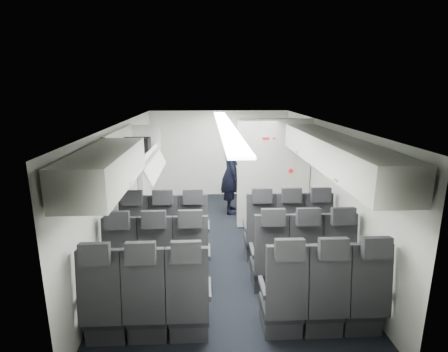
{
  "coord_description": "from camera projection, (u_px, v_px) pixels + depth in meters",
  "views": [
    {
      "loc": [
        -0.3,
        -5.71,
        2.71
      ],
      "look_at": [
        0.0,
        0.4,
        1.15
      ],
      "focal_mm": 28.0,
      "sensor_mm": 36.0,
      "label": 1
    }
  ],
  "objects": [
    {
      "name": "cabin_shell",
      "position": [
        225.0,
        183.0,
        5.93
      ],
      "size": [
        3.41,
        6.01,
        2.16
      ],
      "color": "black",
      "rests_on": "ground"
    },
    {
      "name": "seat_row_front",
      "position": [
        227.0,
        235.0,
        5.59
      ],
      "size": [
        3.33,
        0.56,
        1.24
      ],
      "color": "black",
      "rests_on": "cabin_shell"
    },
    {
      "name": "seat_row_mid",
      "position": [
        231.0,
        263.0,
        4.72
      ],
      "size": [
        3.33,
        0.56,
        1.24
      ],
      "color": "black",
      "rests_on": "cabin_shell"
    },
    {
      "name": "seat_row_rear",
      "position": [
        236.0,
        303.0,
        3.85
      ],
      "size": [
        3.33,
        0.56,
        1.24
      ],
      "color": "black",
      "rests_on": "cabin_shell"
    },
    {
      "name": "overhead_bin_left_rear",
      "position": [
        105.0,
        169.0,
        3.75
      ],
      "size": [
        0.53,
        1.8,
        0.4
      ],
      "color": "white",
      "rests_on": "cabin_shell"
    },
    {
      "name": "overhead_bin_left_front_open",
      "position": [
        134.0,
        151.0,
        5.47
      ],
      "size": [
        0.64,
        1.7,
        0.72
      ],
      "color": "#9E9E93",
      "rests_on": "cabin_shell"
    },
    {
      "name": "overhead_bin_right_rear",
      "position": [
        360.0,
        166.0,
        3.88
      ],
      "size": [
        0.53,
        1.8,
        0.4
      ],
      "color": "white",
      "rests_on": "cabin_shell"
    },
    {
      "name": "overhead_bin_right_front",
      "position": [
        313.0,
        142.0,
        5.57
      ],
      "size": [
        0.53,
        1.7,
        0.4
      ],
      "color": "white",
      "rests_on": "cabin_shell"
    },
    {
      "name": "bulkhead_partition",
      "position": [
        273.0,
        174.0,
        6.76
      ],
      "size": [
        1.4,
        0.15,
        2.13
      ],
      "color": "silver",
      "rests_on": "cabin_shell"
    },
    {
      "name": "galley_unit",
      "position": [
        258.0,
        160.0,
        8.65
      ],
      "size": [
        0.85,
        0.52,
        1.9
      ],
      "color": "#939399",
      "rests_on": "cabin_shell"
    },
    {
      "name": "boarding_door",
      "position": [
        144.0,
        172.0,
        7.4
      ],
      "size": [
        0.12,
        1.27,
        1.86
      ],
      "color": "silver",
      "rests_on": "cabin_shell"
    },
    {
      "name": "flight_attendant",
      "position": [
        231.0,
        172.0,
        7.61
      ],
      "size": [
        0.44,
        0.67,
        1.81
      ],
      "primitive_type": "imported",
      "rotation": [
        0.0,
        0.0,
        1.58
      ],
      "color": "black",
      "rests_on": "ground"
    },
    {
      "name": "carry_on_bag",
      "position": [
        137.0,
        146.0,
        5.56
      ],
      "size": [
        0.41,
        0.29,
        0.25
      ],
      "primitive_type": "cube",
      "rotation": [
        0.0,
        0.0,
        0.0
      ],
      "color": "black",
      "rests_on": "overhead_bin_left_front_open"
    },
    {
      "name": "papers",
      "position": [
        240.0,
        167.0,
        7.54
      ],
      "size": [
        0.16,
        0.12,
        0.13
      ],
      "primitive_type": "cube",
      "rotation": [
        0.0,
        0.0,
        0.6
      ],
      "color": "white",
      "rests_on": "flight_attendant"
    }
  ]
}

